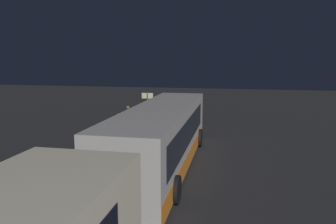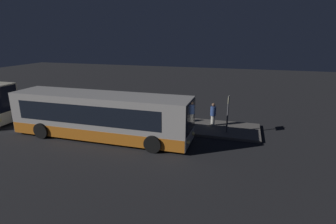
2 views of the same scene
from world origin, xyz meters
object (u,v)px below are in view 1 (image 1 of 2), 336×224
bus_lead (162,138)px  passenger_with_bags (144,121)px  passenger_waiting (119,127)px  passenger_boarding (128,117)px  suitcase (120,138)px  sign_post (147,105)px

bus_lead → passenger_with_bags: 5.43m
passenger_waiting → bus_lead: bearing=151.4°
bus_lead → passenger_waiting: bus_lead is taller
passenger_boarding → passenger_waiting: passenger_waiting is taller
bus_lead → passenger_with_bags: bus_lead is taller
bus_lead → passenger_with_bags: bearing=24.3°
passenger_waiting → passenger_boarding: bearing=-63.6°
bus_lead → suitcase: 4.24m
bus_lead → sign_post: bearing=19.6°
sign_post → passenger_with_bags: bearing=-169.5°
passenger_boarding → passenger_with_bags: bearing=145.8°
passenger_boarding → passenger_waiting: bearing=111.8°
passenger_boarding → passenger_waiting: size_ratio=0.97×
sign_post → passenger_waiting: bearing=173.1°
bus_lead → passenger_boarding: (6.61, 3.80, -0.35)m
passenger_boarding → passenger_with_bags: 2.29m
passenger_boarding → sign_post: sign_post is taller
suitcase → sign_post: (4.81, -0.29, 1.17)m
passenger_with_bags → suitcase: bearing=-119.0°
suitcase → passenger_with_bags: bearing=-20.8°
suitcase → passenger_boarding: bearing=11.6°
passenger_with_bags → passenger_boarding: bearing=125.2°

